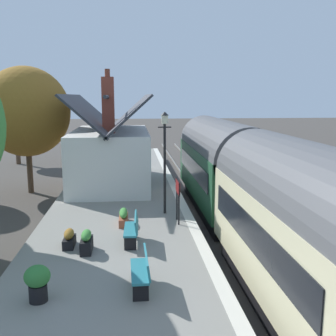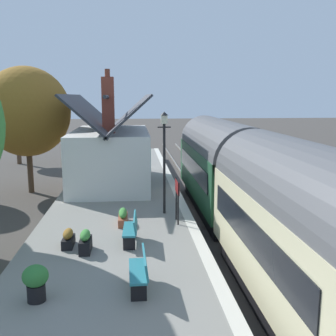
# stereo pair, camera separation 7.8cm
# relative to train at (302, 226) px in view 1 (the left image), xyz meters

# --- Properties ---
(ground_plane) EXTENTS (160.00, 160.00, 0.00)m
(ground_plane) POSITION_rel_train_xyz_m (9.37, 0.90, -2.22)
(ground_plane) COLOR #423D38
(platform) EXTENTS (32.00, 5.65, 0.89)m
(platform) POSITION_rel_train_xyz_m (9.37, 4.72, -1.77)
(platform) COLOR gray
(platform) RESTS_ON ground
(platform_edge_coping) EXTENTS (32.00, 0.36, 0.02)m
(platform_edge_coping) POSITION_rel_train_xyz_m (9.37, 2.08, -1.32)
(platform_edge_coping) COLOR beige
(platform_edge_coping) RESTS_ON platform
(rail_near) EXTENTS (52.00, 0.08, 0.14)m
(rail_near) POSITION_rel_train_xyz_m (9.37, -0.72, -2.15)
(rail_near) COLOR gray
(rail_near) RESTS_ON ground
(rail_far) EXTENTS (52.00, 0.08, 0.14)m
(rail_far) POSITION_rel_train_xyz_m (9.37, 0.72, -2.15)
(rail_far) COLOR gray
(rail_far) RESTS_ON ground
(train) EXTENTS (27.25, 2.73, 4.32)m
(train) POSITION_rel_train_xyz_m (0.00, 0.00, 0.00)
(train) COLOR black
(train) RESTS_ON ground
(station_building) EXTENTS (7.67, 4.01, 5.75)m
(station_building) POSITION_rel_train_xyz_m (11.29, 5.24, 0.23)
(station_building) COLOR white
(station_building) RESTS_ON platform
(bench_by_lamp) EXTENTS (1.41, 0.47, 0.88)m
(bench_by_lamp) POSITION_rel_train_xyz_m (2.69, 4.20, -0.85)
(bench_by_lamp) COLOR #26727F
(bench_by_lamp) RESTS_ON platform
(bench_platform_end) EXTENTS (1.41, 0.46, 0.88)m
(bench_platform_end) POSITION_rel_train_xyz_m (-0.32, 3.99, -0.85)
(bench_platform_end) COLOR #26727F
(bench_platform_end) RESTS_ON platform
(bench_mid_platform) EXTENTS (1.40, 0.44, 0.88)m
(bench_mid_platform) POSITION_rel_train_xyz_m (17.70, 4.01, -0.85)
(bench_mid_platform) COLOR #26727F
(bench_mid_platform) RESTS_ON platform
(planter_under_sign) EXTENTS (0.76, 0.32, 0.55)m
(planter_under_sign) POSITION_rel_train_xyz_m (2.58, 6.12, -1.06)
(planter_under_sign) COLOR black
(planter_under_sign) RESTS_ON platform
(planter_bench_right) EXTENTS (0.79, 0.32, 0.65)m
(planter_bench_right) POSITION_rel_train_xyz_m (2.12, 5.55, -1.01)
(planter_bench_right) COLOR black
(planter_bench_right) RESTS_ON platform
(planter_edge_far) EXTENTS (1.07, 0.32, 0.55)m
(planter_edge_far) POSITION_rel_train_xyz_m (4.63, 4.52, -1.06)
(planter_edge_far) COLOR #9E5138
(planter_edge_far) RESTS_ON platform
(planter_edge_near) EXTENTS (0.57, 0.57, 0.84)m
(planter_edge_near) POSITION_rel_train_xyz_m (-0.68, 6.31, -0.84)
(planter_edge_near) COLOR black
(planter_edge_near) RESTS_ON platform
(lamp_post_platform) EXTENTS (0.32, 0.50, 3.94)m
(lamp_post_platform) POSITION_rel_train_xyz_m (5.81, 2.93, 1.40)
(lamp_post_platform) COLOR black
(lamp_post_platform) RESTS_ON platform
(station_sign_board) EXTENTS (0.96, 0.06, 1.57)m
(station_sign_board) POSITION_rel_train_xyz_m (4.65, 2.56, -0.14)
(station_sign_board) COLOR black
(station_sign_board) RESTS_ON platform
(tree_far_right) EXTENTS (4.51, 4.77, 7.03)m
(tree_far_right) POSITION_rel_train_xyz_m (13.53, 9.92, 2.34)
(tree_far_right) COLOR #4C3828
(tree_far_right) RESTS_ON ground
(tree_mid_background) EXTENTS (3.08, 3.30, 6.13)m
(tree_mid_background) POSITION_rel_train_xyz_m (23.56, 13.30, 2.36)
(tree_mid_background) COLOR #4C3828
(tree_mid_background) RESTS_ON ground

